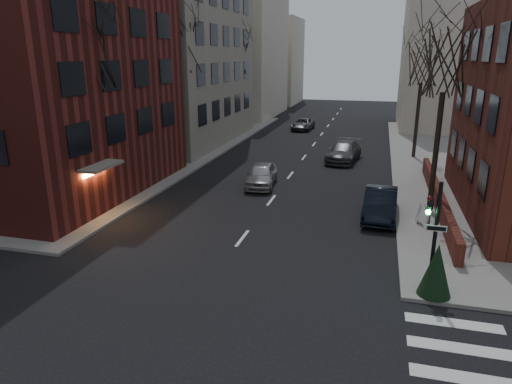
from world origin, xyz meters
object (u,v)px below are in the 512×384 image
at_px(tree_left_c, 238,56).
at_px(streetlamp_far, 249,92).
at_px(car_lane_silver, 261,175).
at_px(car_lane_gray, 344,152).
at_px(car_lane_far, 303,124).
at_px(tree_right_a, 447,60).
at_px(streetlamp_near, 169,115).
at_px(tree_left_b, 182,45).
at_px(parked_sedan, 380,204).
at_px(tree_right_b, 423,63).
at_px(evergreen_shrub, 436,270).
at_px(tree_left_a, 85,50).
at_px(traffic_signal, 432,243).
at_px(sandwich_board, 423,213).

height_order(tree_left_c, streetlamp_far, tree_left_c).
height_order(car_lane_silver, car_lane_gray, car_lane_gray).
distance_m(streetlamp_far, car_lane_far, 7.15).
bearing_deg(tree_right_a, streetlamp_near, 166.76).
xyz_separation_m(tree_left_b, parked_sedan, (15.00, -9.42, -8.14)).
relative_size(streetlamp_far, car_lane_far, 1.38).
height_order(streetlamp_far, car_lane_gray, streetlamp_far).
bearing_deg(tree_right_b, car_lane_far, 132.54).
bearing_deg(car_lane_far, tree_right_a, -64.54).
bearing_deg(streetlamp_near, evergreen_shrub, -39.62).
bearing_deg(tree_left_c, streetlamp_near, -88.09).
height_order(tree_left_b, tree_left_c, tree_left_b).
relative_size(tree_left_c, car_lane_silver, 2.22).
height_order(tree_left_c, tree_right_b, tree_left_c).
xyz_separation_m(tree_left_a, streetlamp_far, (0.60, 28.00, -4.23)).
xyz_separation_m(tree_left_a, car_lane_gray, (12.09, 15.51, -7.70)).
relative_size(tree_left_a, car_lane_silver, 2.34).
bearing_deg(parked_sedan, tree_right_b, 82.69).
distance_m(tree_right_a, streetlamp_far, 29.65).
distance_m(streetlamp_near, parked_sedan, 15.77).
xyz_separation_m(tree_left_c, car_lane_gray, (12.09, -10.49, -7.25)).
distance_m(tree_right_b, streetlamp_far, 20.01).
distance_m(tree_left_a, streetlamp_near, 9.07).
bearing_deg(streetlamp_near, tree_left_a, -94.29).
bearing_deg(evergreen_shrub, car_lane_silver, 127.37).
bearing_deg(tree_right_b, traffic_signal, -92.15).
relative_size(parked_sedan, car_lane_gray, 0.88).
relative_size(car_lane_silver, car_lane_gray, 0.82).
relative_size(tree_right_a, car_lane_far, 2.13).
xyz_separation_m(tree_left_b, car_lane_gray, (12.09, 3.51, -8.14)).
distance_m(traffic_signal, sandwich_board, 7.12).
xyz_separation_m(streetlamp_far, car_lane_silver, (6.87, -21.15, -3.49)).
bearing_deg(streetlamp_near, traffic_signal, -38.87).
relative_size(streetlamp_far, sandwich_board, 6.38).
bearing_deg(car_lane_gray, streetlamp_near, -139.79).
bearing_deg(parked_sedan, tree_right_a, 30.90).
xyz_separation_m(traffic_signal, sandwich_board, (0.34, 7.00, -1.27)).
height_order(parked_sedan, car_lane_silver, parked_sedan).
distance_m(traffic_signal, streetlamp_far, 36.81).
distance_m(tree_right_b, car_lane_far, 18.04).
bearing_deg(traffic_signal, streetlamp_far, 116.06).
xyz_separation_m(traffic_signal, streetlamp_far, (-16.14, 33.01, 2.33)).
bearing_deg(tree_left_b, sandwich_board, -30.36).
bearing_deg(tree_right_a, evergreen_shrub, -94.18).
bearing_deg(car_lane_gray, evergreen_shrub, -70.05).
relative_size(car_lane_silver, car_lane_far, 0.96).
distance_m(streetlamp_far, parked_sedan, 29.42).
distance_m(tree_left_b, car_lane_silver, 12.21).
relative_size(tree_left_c, streetlamp_far, 1.55).
xyz_separation_m(tree_left_c, tree_right_b, (17.60, -8.00, -0.44)).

